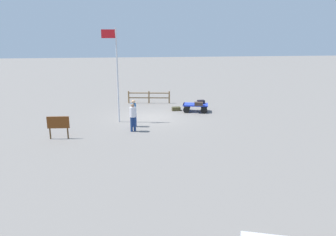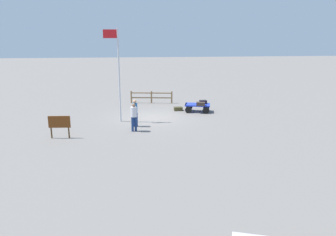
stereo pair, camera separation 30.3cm
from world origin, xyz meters
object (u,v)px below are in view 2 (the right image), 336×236
(suitcase_navy, at_px, (201,104))
(suitcase_dark, at_px, (178,109))
(worker_lead, at_px, (135,111))
(flagpole, at_px, (118,69))
(luggage_cart, at_px, (197,106))
(suitcase_olive, at_px, (203,102))
(worker_trailing, at_px, (134,115))
(signboard, at_px, (59,123))

(suitcase_navy, distance_m, suitcase_dark, 1.92)
(worker_lead, relative_size, flagpole, 0.28)
(luggage_cart, bearing_deg, suitcase_olive, -164.03)
(suitcase_dark, bearing_deg, luggage_cart, 158.80)
(luggage_cart, distance_m, suitcase_dark, 1.48)
(suitcase_dark, xyz_separation_m, worker_trailing, (3.34, 5.01, 0.88))
(luggage_cart, xyz_separation_m, signboard, (8.79, 5.37, 0.43))
(luggage_cart, bearing_deg, worker_trailing, 43.69)
(suitcase_dark, relative_size, worker_lead, 0.38)
(suitcase_navy, relative_size, worker_lead, 0.40)
(suitcase_navy, relative_size, flagpole, 0.11)
(luggage_cart, height_order, flagpole, flagpole)
(worker_trailing, distance_m, signboard, 4.19)
(luggage_cart, relative_size, worker_trailing, 1.19)
(flagpole, bearing_deg, suitcase_navy, -163.91)
(suitcase_navy, height_order, signboard, signboard)
(signboard, bearing_deg, suitcase_dark, -141.58)
(worker_lead, bearing_deg, signboard, 24.70)
(luggage_cart, relative_size, suitcase_dark, 3.14)
(worker_trailing, bearing_deg, suitcase_dark, -123.67)
(suitcase_olive, xyz_separation_m, worker_trailing, (5.16, 4.62, 0.31))
(suitcase_navy, bearing_deg, luggage_cart, -74.36)
(suitcase_navy, xyz_separation_m, flagpole, (5.80, 1.67, 2.77))
(signboard, bearing_deg, worker_lead, -155.30)
(flagpole, bearing_deg, worker_lead, 129.20)
(suitcase_dark, bearing_deg, worker_trailing, 56.33)
(suitcase_dark, distance_m, worker_trailing, 6.09)
(luggage_cart, height_order, worker_lead, worker_lead)
(luggage_cart, bearing_deg, flagpole, 21.24)
(suitcase_olive, bearing_deg, worker_lead, 35.16)
(worker_trailing, relative_size, signboard, 1.34)
(suitcase_navy, xyz_separation_m, suitcase_dark, (1.50, -1.05, -0.57))
(worker_lead, height_order, flagpole, flagpole)
(luggage_cart, relative_size, suitcase_olive, 3.67)
(worker_lead, distance_m, worker_trailing, 1.03)
(luggage_cart, height_order, suitcase_dark, luggage_cart)
(suitcase_dark, height_order, worker_lead, worker_lead)
(suitcase_dark, bearing_deg, signboard, 38.42)
(suitcase_olive, bearing_deg, suitcase_navy, 64.14)
(worker_lead, relative_size, worker_trailing, 1.00)
(worker_lead, height_order, worker_trailing, worker_lead)
(suitcase_olive, bearing_deg, signboard, 30.73)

